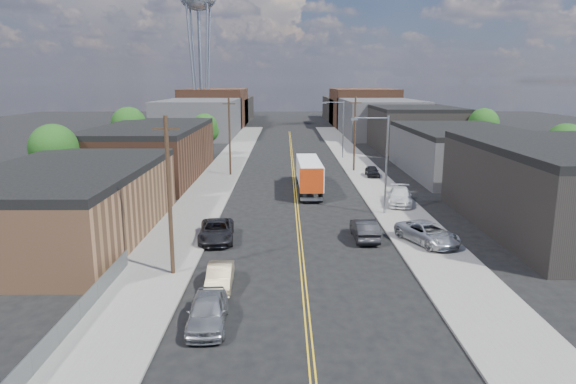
{
  "coord_description": "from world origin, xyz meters",
  "views": [
    {
      "loc": [
        -1.15,
        -20.54,
        11.96
      ],
      "look_at": [
        -0.87,
        23.26,
        2.5
      ],
      "focal_mm": 32.0,
      "sensor_mm": 36.0,
      "label": 1
    }
  ],
  "objects_px": {
    "water_tower": "(198,2)",
    "car_right_lot_a": "(428,233)",
    "semi_truck": "(309,172)",
    "car_right_lot_b": "(400,196)",
    "car_right_oncoming": "(364,229)",
    "car_left_b": "(220,277)",
    "car_left_c": "(216,231)",
    "car_left_a": "(208,311)",
    "car_right_lot_c": "(372,171)"
  },
  "relations": [
    {
      "from": "car_left_a",
      "to": "car_right_lot_b",
      "type": "height_order",
      "value": "car_right_lot_b"
    },
    {
      "from": "car_right_oncoming",
      "to": "car_left_c",
      "type": "bearing_deg",
      "value": 0.64
    },
    {
      "from": "semi_truck",
      "to": "car_right_lot_a",
      "type": "relative_size",
      "value": 2.47
    },
    {
      "from": "semi_truck",
      "to": "car_right_lot_b",
      "type": "relative_size",
      "value": 2.52
    },
    {
      "from": "car_left_a",
      "to": "car_right_oncoming",
      "type": "height_order",
      "value": "car_left_a"
    },
    {
      "from": "semi_truck",
      "to": "car_left_b",
      "type": "distance_m",
      "value": 28.66
    },
    {
      "from": "car_right_lot_a",
      "to": "car_right_lot_b",
      "type": "relative_size",
      "value": 1.02
    },
    {
      "from": "water_tower",
      "to": "semi_truck",
      "type": "bearing_deg",
      "value": -72.41
    },
    {
      "from": "car_left_b",
      "to": "car_left_c",
      "type": "height_order",
      "value": "car_left_c"
    },
    {
      "from": "car_right_oncoming",
      "to": "car_right_lot_a",
      "type": "height_order",
      "value": "car_right_lot_a"
    },
    {
      "from": "semi_truck",
      "to": "car_left_c",
      "type": "bearing_deg",
      "value": -114.23
    },
    {
      "from": "water_tower",
      "to": "car_right_lot_b",
      "type": "relative_size",
      "value": 6.75
    },
    {
      "from": "car_right_lot_a",
      "to": "car_right_lot_b",
      "type": "xyz_separation_m",
      "value": [
        0.66,
        12.43,
        0.02
      ]
    },
    {
      "from": "car_right_oncoming",
      "to": "car_left_a",
      "type": "bearing_deg",
      "value": 54.42
    },
    {
      "from": "water_tower",
      "to": "car_right_lot_a",
      "type": "xyz_separation_m",
      "value": [
        31.49,
        -94.0,
        -29.72
      ]
    },
    {
      "from": "car_right_lot_b",
      "to": "semi_truck",
      "type": "bearing_deg",
      "value": 150.63
    },
    {
      "from": "car_right_lot_a",
      "to": "car_left_c",
      "type": "bearing_deg",
      "value": 152.11
    },
    {
      "from": "car_right_lot_a",
      "to": "car_left_a",
      "type": "bearing_deg",
      "value": -161.94
    },
    {
      "from": "car_left_c",
      "to": "car_right_lot_c",
      "type": "distance_m",
      "value": 31.04
    },
    {
      "from": "car_left_a",
      "to": "car_right_lot_a",
      "type": "xyz_separation_m",
      "value": [
        14.49,
        12.88,
        0.12
      ]
    },
    {
      "from": "car_left_b",
      "to": "car_right_lot_b",
      "type": "bearing_deg",
      "value": 51.51
    },
    {
      "from": "car_left_c",
      "to": "car_left_a",
      "type": "bearing_deg",
      "value": -88.97
    },
    {
      "from": "semi_truck",
      "to": "car_left_b",
      "type": "relative_size",
      "value": 3.33
    },
    {
      "from": "car_left_b",
      "to": "car_right_lot_c",
      "type": "relative_size",
      "value": 1.08
    },
    {
      "from": "car_right_oncoming",
      "to": "car_right_lot_b",
      "type": "xyz_separation_m",
      "value": [
        5.15,
        10.96,
        0.14
      ]
    },
    {
      "from": "water_tower",
      "to": "car_right_lot_c",
      "type": "relative_size",
      "value": 9.61
    },
    {
      "from": "car_right_oncoming",
      "to": "car_right_lot_a",
      "type": "distance_m",
      "value": 4.73
    },
    {
      "from": "car_right_lot_c",
      "to": "water_tower",
      "type": "bearing_deg",
      "value": 117.1
    },
    {
      "from": "semi_truck",
      "to": "car_right_oncoming",
      "type": "distance_m",
      "value": 18.78
    },
    {
      "from": "car_left_b",
      "to": "car_right_oncoming",
      "type": "height_order",
      "value": "car_right_oncoming"
    },
    {
      "from": "car_left_a",
      "to": "car_left_b",
      "type": "bearing_deg",
      "value": 87.07
    },
    {
      "from": "car_left_a",
      "to": "car_right_lot_c",
      "type": "distance_m",
      "value": 43.13
    },
    {
      "from": "car_left_c",
      "to": "car_right_oncoming",
      "type": "relative_size",
      "value": 1.15
    },
    {
      "from": "semi_truck",
      "to": "car_right_lot_c",
      "type": "distance_m",
      "value": 11.51
    },
    {
      "from": "car_right_oncoming",
      "to": "car_right_lot_b",
      "type": "relative_size",
      "value": 0.89
    },
    {
      "from": "car_right_lot_c",
      "to": "car_left_b",
      "type": "bearing_deg",
      "value": -111.42
    },
    {
      "from": "semi_truck",
      "to": "car_left_b",
      "type": "xyz_separation_m",
      "value": [
        -6.5,
        -27.88,
        -1.36
      ]
    },
    {
      "from": "car_right_lot_b",
      "to": "car_right_lot_a",
      "type": "bearing_deg",
      "value": -81.66
    },
    {
      "from": "car_left_c",
      "to": "car_right_lot_a",
      "type": "relative_size",
      "value": 1.0
    },
    {
      "from": "car_right_oncoming",
      "to": "car_right_lot_c",
      "type": "bearing_deg",
      "value": -101.47
    },
    {
      "from": "semi_truck",
      "to": "car_left_a",
      "type": "bearing_deg",
      "value": -102.53
    },
    {
      "from": "car_left_a",
      "to": "car_left_c",
      "type": "distance_m",
      "value": 14.15
    },
    {
      "from": "car_right_lot_a",
      "to": "water_tower",
      "type": "bearing_deg",
      "value": 84.96
    },
    {
      "from": "semi_truck",
      "to": "car_left_c",
      "type": "height_order",
      "value": "semi_truck"
    },
    {
      "from": "car_right_lot_b",
      "to": "car_right_lot_c",
      "type": "relative_size",
      "value": 1.42
    },
    {
      "from": "semi_truck",
      "to": "car_right_lot_a",
      "type": "distance_m",
      "value": 21.46
    },
    {
      "from": "water_tower",
      "to": "car_right_lot_c",
      "type": "height_order",
      "value": "water_tower"
    },
    {
      "from": "car_right_oncoming",
      "to": "car_right_lot_a",
      "type": "xyz_separation_m",
      "value": [
        4.49,
        -1.47,
        0.13
      ]
    },
    {
      "from": "water_tower",
      "to": "car_right_oncoming",
      "type": "distance_m",
      "value": 100.9
    },
    {
      "from": "water_tower",
      "to": "car_left_c",
      "type": "height_order",
      "value": "water_tower"
    }
  ]
}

